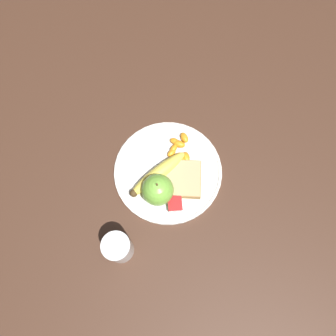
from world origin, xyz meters
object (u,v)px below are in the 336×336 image
juice_glass (118,248)px  banana (158,174)px  jam_packet (175,203)px  plate (168,171)px  bread_slice (182,179)px  apple (158,190)px  fork (162,165)px

juice_glass → banana: (0.18, -0.10, -0.01)m
jam_packet → plate: bearing=5.9°
juice_glass → jam_packet: size_ratio=2.18×
juice_glass → banana: juice_glass is taller
banana → bread_slice: size_ratio=1.49×
apple → banana: size_ratio=0.54×
jam_packet → banana: bearing=25.5°
apple → juice_glass: bearing=142.0°
bread_slice → jam_packet: same height
banana → jam_packet: bearing=-154.5°
apple → fork: 0.09m
juice_glass → jam_packet: (0.10, -0.14, -0.02)m
plate → banana: 0.04m
apple → bread_slice: bearing=-64.3°
apple → fork: bearing=-11.9°
plate → banana: banana is taller
apple → banana: apple is taller
plate → jam_packet: (-0.09, -0.01, 0.01)m
apple → bread_slice: (0.03, -0.06, -0.03)m
juice_glass → apple: size_ratio=1.06×
plate → fork: size_ratio=2.10×
plate → banana: size_ratio=1.74×
bread_slice → jam_packet: 0.07m
banana → juice_glass: bearing=149.5°
plate → fork: 0.02m
fork → plate: bearing=-5.0°
bread_slice → juice_glass: bearing=134.1°
plate → bread_slice: bearing=-130.4°
plate → banana: (-0.01, 0.03, 0.02)m
apple → jam_packet: bearing=-126.8°
juice_glass → apple: apple is taller
plate → banana: bearing=116.1°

